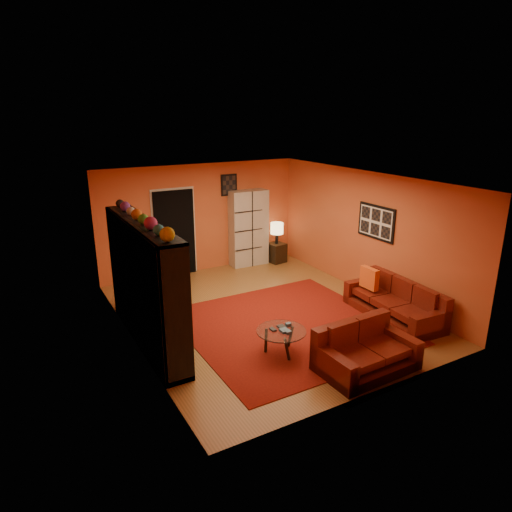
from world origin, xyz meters
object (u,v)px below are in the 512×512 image
bowl_chair (150,293)px  tv (148,286)px  storage_cabinet (248,228)px  coffee_table (281,333)px  table_lamp (277,229)px  entertainment_unit (145,284)px  loveseat (363,350)px  sofa (397,303)px  side_table (277,253)px

bowl_chair → tv: bearing=-106.7°
storage_cabinet → coffee_table: bearing=-109.9°
table_lamp → storage_cabinet: bearing=163.7°
entertainment_unit → coffee_table: (1.74, -1.45, -0.69)m
coffee_table → storage_cabinet: bearing=68.1°
loveseat → storage_cabinet: bearing=-10.7°
entertainment_unit → coffee_table: 2.37m
entertainment_unit → table_lamp: size_ratio=5.51×
entertainment_unit → sofa: entertainment_unit is taller
entertainment_unit → loveseat: (2.61, -2.42, -0.77)m
sofa → bowl_chair: sofa is taller
table_lamp → sofa: bearing=-86.6°
side_table → table_lamp: (0.00, 0.00, 0.64)m
coffee_table → entertainment_unit: bearing=140.2°
coffee_table → sofa: bearing=2.0°
tv → loveseat: 3.63m
loveseat → coffee_table: size_ratio=1.87×
loveseat → bowl_chair: bearing=28.0°
storage_cabinet → table_lamp: size_ratio=3.50×
sofa → loveseat: size_ratio=1.37×
bowl_chair → table_lamp: (3.72, 1.19, 0.58)m
table_lamp → coffee_table: bearing=-121.0°
storage_cabinet → table_lamp: (0.72, -0.21, -0.07)m
sofa → table_lamp: bearing=97.3°
bowl_chair → side_table: 3.91m
loveseat → side_table: bearing=-18.9°
entertainment_unit → sofa: size_ratio=1.45×
bowl_chair → sofa: bearing=-34.9°
storage_cabinet → bowl_chair: (-3.00, -1.40, -0.64)m
storage_cabinet → side_table: 1.03m
entertainment_unit → bowl_chair: (0.45, 1.40, -0.74)m
coffee_table → bowl_chair: 3.13m
coffee_table → tv: bearing=138.4°
sofa → loveseat: (-1.80, -1.06, -0.00)m
coffee_table → bowl_chair: (-1.29, 2.85, -0.05)m
bowl_chair → side_table: size_ratio=1.42×
sofa → side_table: bearing=97.3°
storage_cabinet → entertainment_unit: bearing=-138.9°
storage_cabinet → side_table: storage_cabinet is taller
side_table → entertainment_unit: bearing=-148.2°
bowl_chair → storage_cabinet: bearing=25.0°
coffee_table → table_lamp: table_lamp is taller
side_table → table_lamp: table_lamp is taller
entertainment_unit → loveseat: entertainment_unit is taller
entertainment_unit → tv: bearing=46.4°
loveseat → table_lamp: size_ratio=2.77×
loveseat → side_table: (1.57, 5.01, -0.03)m
loveseat → storage_cabinet: (0.85, 5.22, 0.67)m
coffee_table → table_lamp: 4.75m
tv → coffee_table: size_ratio=1.18×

